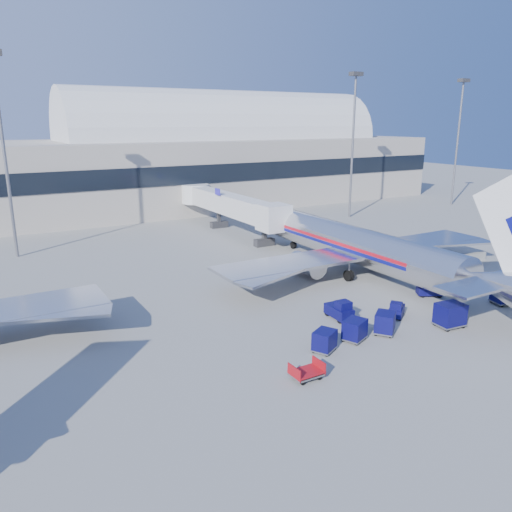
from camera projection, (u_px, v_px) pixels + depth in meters
ground at (308, 305)px, 42.81m from camera, size 260.00×260.00×0.00m
terminal at (39, 171)px, 80.98m from camera, size 170.00×28.15×21.00m
airliner_main at (363, 247)px, 50.65m from camera, size 32.00×37.26×12.07m
jetbridge_near at (225, 203)px, 71.18m from camera, size 4.40×27.50×6.25m
mast_west at (1, 126)px, 54.30m from camera, size 2.00×1.20×22.60m
mast_east at (354, 124)px, 78.52m from camera, size 2.00×1.20×22.60m
mast_far_east at (459, 124)px, 90.63m from camera, size 2.00×1.20×22.60m
barrier_near at (435, 265)px, 53.08m from camera, size 3.00×0.55×0.90m
barrier_mid at (456, 261)px, 54.68m from camera, size 3.00×0.55×0.90m
barrier_far at (475, 257)px, 56.28m from camera, size 3.00×0.55×0.90m
tug_lead at (396, 310)px, 40.12m from camera, size 2.27×2.04×1.34m
tug_right at (429, 289)px, 44.91m from camera, size 2.43×2.07×1.42m
tug_left at (340, 310)px, 39.65m from camera, size 1.42×2.58×1.63m
cart_train_a at (385, 323)px, 36.91m from camera, size 2.29×2.21×1.61m
cart_train_b at (355, 329)px, 35.74m from camera, size 2.16×1.94×1.56m
cart_train_c at (324, 340)px, 34.04m from camera, size 2.09×1.92×1.49m
cart_solo_near at (450, 315)px, 38.05m from camera, size 2.27×1.82×1.87m
cart_solo_far at (505, 294)px, 42.84m from camera, size 2.32×1.99×1.75m
cart_open_red at (307, 373)px, 30.49m from camera, size 1.95×1.38×0.52m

